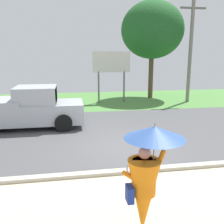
# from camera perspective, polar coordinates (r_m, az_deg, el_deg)

# --- Properties ---
(ground_plane) EXTENTS (40.00, 22.00, 0.20)m
(ground_plane) POSITION_cam_1_polar(r_m,az_deg,el_deg) (12.01, 0.07, -3.26)
(ground_plane) COLOR #4C4C4F
(monk_pedestrian) EXTENTS (1.11, 1.08, 2.13)m
(monk_pedestrian) POSITION_cam_1_polar(r_m,az_deg,el_deg) (4.72, 7.77, -14.26)
(monk_pedestrian) COLOR orange
(monk_pedestrian) RESTS_ON ground_plane
(pickup_truck) EXTENTS (5.20, 2.28, 1.88)m
(pickup_truck) POSITION_cam_1_polar(r_m,az_deg,el_deg) (12.18, -18.83, 0.72)
(pickup_truck) COLOR #ADB2BA
(pickup_truck) RESTS_ON ground_plane
(utility_pole) EXTENTS (1.80, 0.24, 6.92)m
(utility_pole) POSITION_cam_1_polar(r_m,az_deg,el_deg) (18.61, 17.35, 13.34)
(utility_pole) COLOR gray
(utility_pole) RESTS_ON ground_plane
(roadside_billboard) EXTENTS (2.60, 0.12, 3.50)m
(roadside_billboard) POSITION_cam_1_polar(r_m,az_deg,el_deg) (17.60, -0.13, 10.43)
(roadside_billboard) COLOR slate
(roadside_billboard) RESTS_ON ground_plane
(tree_center_back) EXTENTS (4.64, 4.64, 7.20)m
(tree_center_back) POSITION_cam_1_polar(r_m,az_deg,el_deg) (19.89, 9.12, 17.83)
(tree_center_back) COLOR brown
(tree_center_back) RESTS_ON ground_plane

